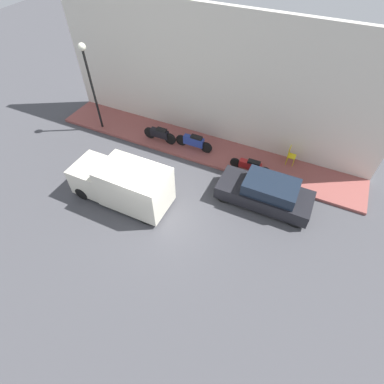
% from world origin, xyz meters
% --- Properties ---
extents(ground_plane, '(60.00, 60.00, 0.00)m').
position_xyz_m(ground_plane, '(0.00, 0.00, 0.00)').
color(ground_plane, '#47474C').
extents(sidewalk, '(2.31, 17.05, 0.15)m').
position_xyz_m(sidewalk, '(4.99, 0.00, 0.08)').
color(sidewalk, '#934C47').
rests_on(sidewalk, ground_plane).
extents(building_facade, '(0.30, 17.05, 6.71)m').
position_xyz_m(building_facade, '(6.30, 0.00, 3.36)').
color(building_facade, silver).
rests_on(building_facade, ground_plane).
extents(parked_car, '(1.72, 4.18, 1.36)m').
position_xyz_m(parked_car, '(2.68, -4.20, 0.66)').
color(parked_car, black).
rests_on(parked_car, ground_plane).
extents(delivery_van, '(1.83, 4.53, 2.03)m').
position_xyz_m(delivery_van, '(0.15, 1.67, 1.02)').
color(delivery_van, silver).
rests_on(delivery_van, ground_plane).
extents(motorcycle_black, '(0.30, 1.95, 0.82)m').
position_xyz_m(motorcycle_black, '(4.50, 2.26, 0.60)').
color(motorcycle_black, black).
rests_on(motorcycle_black, sidewalk).
extents(motorcycle_red, '(0.30, 2.07, 0.70)m').
position_xyz_m(motorcycle_red, '(4.24, -3.01, 0.54)').
color(motorcycle_red, '#B21E1E').
rests_on(motorcycle_red, sidewalk).
extents(motorcycle_blue, '(0.30, 2.10, 0.85)m').
position_xyz_m(motorcycle_blue, '(4.68, 0.28, 0.62)').
color(motorcycle_blue, navy).
rests_on(motorcycle_blue, sidewalk).
extents(streetlamp, '(0.38, 0.38, 4.73)m').
position_xyz_m(streetlamp, '(4.23, 6.01, 3.46)').
color(streetlamp, black).
rests_on(streetlamp, sidewalk).
extents(cafe_chair, '(0.40, 0.40, 1.01)m').
position_xyz_m(cafe_chair, '(5.69, -4.61, 0.72)').
color(cafe_chair, yellow).
rests_on(cafe_chair, sidewalk).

